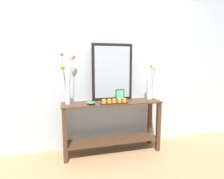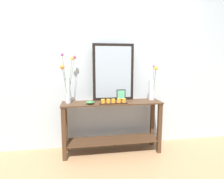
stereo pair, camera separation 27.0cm
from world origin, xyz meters
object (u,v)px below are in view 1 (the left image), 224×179
(tall_vase_left, at_px, (68,85))
(mirror_leaning, at_px, (112,72))
(vase_right, at_px, (150,87))
(candle_tray, at_px, (114,102))
(decorative_bowl, at_px, (91,103))
(console_table, at_px, (112,122))
(picture_frame_small, at_px, (120,95))

(tall_vase_left, bearing_deg, mirror_leaning, 10.28)
(mirror_leaning, xyz_separation_m, vase_right, (0.59, -0.09, -0.23))
(candle_tray, distance_m, decorative_bowl, 0.33)
(decorative_bowl, bearing_deg, candle_tray, -4.40)
(tall_vase_left, bearing_deg, console_table, -2.73)
(vase_right, height_order, decorative_bowl, vase_right)
(mirror_leaning, bearing_deg, decorative_bowl, -147.00)
(candle_tray, bearing_deg, decorative_bowl, 175.60)
(tall_vase_left, xyz_separation_m, decorative_bowl, (0.30, -0.12, -0.25))
(tall_vase_left, height_order, vase_right, tall_vase_left)
(mirror_leaning, height_order, tall_vase_left, mirror_leaning)
(tall_vase_left, xyz_separation_m, picture_frame_small, (0.78, 0.10, -0.19))
(mirror_leaning, relative_size, tall_vase_left, 1.22)
(console_table, distance_m, decorative_bowl, 0.47)
(tall_vase_left, relative_size, picture_frame_small, 4.36)
(tall_vase_left, distance_m, candle_tray, 0.69)
(tall_vase_left, bearing_deg, picture_frame_small, 7.56)
(console_table, relative_size, mirror_leaning, 1.70)
(vase_right, distance_m, picture_frame_small, 0.49)
(mirror_leaning, height_order, candle_tray, mirror_leaning)
(console_table, bearing_deg, tall_vase_left, 177.27)
(mirror_leaning, relative_size, picture_frame_small, 5.30)
(vase_right, xyz_separation_m, candle_tray, (-0.63, -0.17, -0.17))
(console_table, relative_size, decorative_bowl, 11.39)
(candle_tray, xyz_separation_m, picture_frame_small, (0.16, 0.25, 0.05))
(tall_vase_left, bearing_deg, candle_tray, -12.82)
(tall_vase_left, bearing_deg, vase_right, 1.49)
(mirror_leaning, distance_m, tall_vase_left, 0.69)
(tall_vase_left, height_order, decorative_bowl, tall_vase_left)
(vase_right, relative_size, decorative_bowl, 4.21)
(tall_vase_left, xyz_separation_m, candle_tray, (0.63, -0.14, -0.24))
(mirror_leaning, height_order, picture_frame_small, mirror_leaning)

